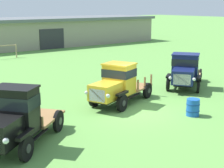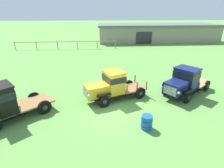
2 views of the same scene
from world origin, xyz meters
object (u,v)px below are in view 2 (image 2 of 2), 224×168
(farm_shed, at_px, (157,32))
(vintage_truck_midrow_center, at_px, (184,81))
(vintage_truck_second_in_line, at_px, (111,85))
(oil_drum_beside_row, at_px, (147,122))
(vintage_truck_foreground_near, at_px, (2,103))

(farm_shed, distance_m, vintage_truck_midrow_center, 27.68)
(vintage_truck_midrow_center, bearing_deg, vintage_truck_second_in_line, -176.64)
(vintage_truck_second_in_line, bearing_deg, farm_shed, 66.22)
(farm_shed, bearing_deg, vintage_truck_second_in_line, -113.78)
(vintage_truck_second_in_line, distance_m, oil_drum_beside_row, 4.16)
(vintage_truck_foreground_near, distance_m, vintage_truck_second_in_line, 6.95)
(farm_shed, relative_size, oil_drum_beside_row, 31.03)
(vintage_truck_midrow_center, bearing_deg, vintage_truck_foreground_near, -167.84)
(farm_shed, height_order, vintage_truck_foreground_near, farm_shed)
(vintage_truck_second_in_line, bearing_deg, oil_drum_beside_row, -64.67)
(oil_drum_beside_row, bearing_deg, vintage_truck_midrow_center, 45.41)
(farm_shed, xyz_separation_m, oil_drum_beside_row, (-10.27, -30.99, -1.40))
(farm_shed, relative_size, vintage_truck_midrow_center, 5.07)
(vintage_truck_midrow_center, bearing_deg, oil_drum_beside_row, -134.59)
(farm_shed, height_order, vintage_truck_midrow_center, farm_shed)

